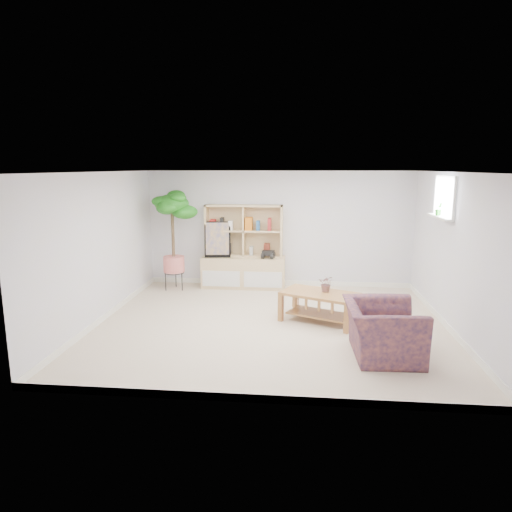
# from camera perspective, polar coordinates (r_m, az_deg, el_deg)

# --- Properties ---
(floor) EXTENTS (5.50, 5.00, 0.01)m
(floor) POSITION_cam_1_polar(r_m,az_deg,el_deg) (7.39, 1.86, -8.49)
(floor) COLOR beige
(floor) RESTS_ON ground
(ceiling) EXTENTS (5.50, 5.00, 0.01)m
(ceiling) POSITION_cam_1_polar(r_m,az_deg,el_deg) (6.96, 1.99, 10.46)
(ceiling) COLOR silver
(ceiling) RESTS_ON walls
(walls) EXTENTS (5.51, 5.01, 2.40)m
(walls) POSITION_cam_1_polar(r_m,az_deg,el_deg) (7.08, 1.92, 0.70)
(walls) COLOR white
(walls) RESTS_ON floor
(baseboard) EXTENTS (5.50, 5.00, 0.10)m
(baseboard) POSITION_cam_1_polar(r_m,az_deg,el_deg) (7.37, 1.86, -8.12)
(baseboard) COLOR white
(baseboard) RESTS_ON floor
(window) EXTENTS (0.10, 0.98, 0.68)m
(window) POSITION_cam_1_polar(r_m,az_deg,el_deg) (7.91, 22.57, 6.80)
(window) COLOR white
(window) RESTS_ON walls
(window_sill) EXTENTS (0.14, 1.00, 0.04)m
(window_sill) POSITION_cam_1_polar(r_m,az_deg,el_deg) (7.91, 21.98, 4.51)
(window_sill) COLOR white
(window_sill) RESTS_ON walls
(storage_unit) EXTENTS (1.71, 0.58, 1.71)m
(storage_unit) POSITION_cam_1_polar(r_m,az_deg,el_deg) (9.40, -1.59, 1.16)
(storage_unit) COLOR #DFBB76
(storage_unit) RESTS_ON floor
(poster) EXTENTS (0.54, 0.19, 0.74)m
(poster) POSITION_cam_1_polar(r_m,az_deg,el_deg) (9.39, -4.83, 2.07)
(poster) COLOR gold
(poster) RESTS_ON storage_unit
(toy_truck) EXTENTS (0.38, 0.29, 0.18)m
(toy_truck) POSITION_cam_1_polar(r_m,az_deg,el_deg) (9.29, 1.55, 0.27)
(toy_truck) COLOR black
(toy_truck) RESTS_ON storage_unit
(coffee_table) EXTENTS (1.36, 1.09, 0.49)m
(coffee_table) POSITION_cam_1_polar(r_m,az_deg,el_deg) (7.49, 7.96, -6.35)
(coffee_table) COLOR #9C5B3C
(coffee_table) RESTS_ON floor
(table_plant) EXTENTS (0.29, 0.26, 0.27)m
(table_plant) POSITION_cam_1_polar(r_m,az_deg,el_deg) (7.45, 8.81, -3.42)
(table_plant) COLOR #276B2C
(table_plant) RESTS_ON coffee_table
(floor_tree) EXTENTS (0.98, 0.98, 2.02)m
(floor_tree) POSITION_cam_1_polar(r_m,az_deg,el_deg) (9.34, -10.32, 1.88)
(floor_tree) COLOR #196F19
(floor_tree) RESTS_ON floor
(armchair) EXTENTS (0.99, 1.13, 0.81)m
(armchair) POSITION_cam_1_polar(r_m,az_deg,el_deg) (6.31, 15.54, -8.49)
(armchair) COLOR #11143E
(armchair) RESTS_ON floor
(sill_plant) EXTENTS (0.15, 0.13, 0.22)m
(sill_plant) POSITION_cam_1_polar(r_m,az_deg,el_deg) (7.98, 21.88, 5.50)
(sill_plant) COLOR #196F19
(sill_plant) RESTS_ON window_sill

